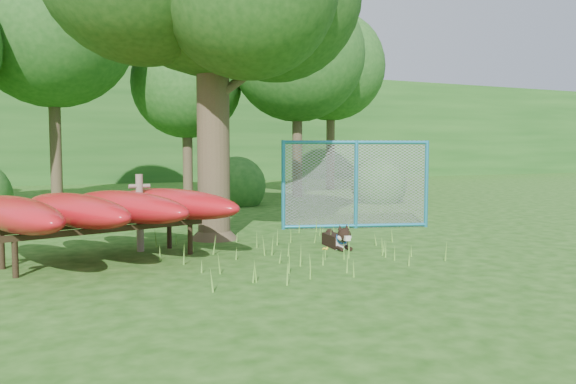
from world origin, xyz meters
name	(u,v)px	position (x,y,z in m)	size (l,w,h in m)	color
ground	(309,266)	(0.00, 0.00, 0.00)	(80.00, 80.00, 0.00)	#19440D
wooden_post	(140,211)	(-2.05, 2.24, 0.69)	(0.35, 0.13, 1.30)	#6A5D4F
kayak_rack	(101,209)	(-2.73, 1.62, 0.81)	(4.17, 3.74, 1.06)	black
husky_dog	(338,239)	(1.12, 1.13, 0.16)	(0.33, 1.01, 0.45)	black
fence_section	(356,184)	(2.70, 3.15, 0.95)	(3.14, 1.04, 3.17)	teal
wildflower_clump	(325,250)	(0.42, 0.29, 0.16)	(0.09, 0.10, 0.20)	#5C9932
bg_tree_b	(52,24)	(-3.00, 12.00, 5.61)	(5.20, 5.20, 8.22)	#3E3221
bg_tree_c	(187,83)	(1.50, 13.00, 4.11)	(4.00, 4.00, 6.12)	#3E3221
bg_tree_d	(297,54)	(5.00, 11.00, 5.08)	(4.80, 4.80, 7.50)	#3E3221
bg_tree_e	(331,67)	(8.00, 14.00, 5.23)	(4.60, 4.60, 7.55)	#3E3221
shrub_right	(378,202)	(6.50, 8.00, 0.00)	(1.80, 1.80, 1.80)	#1E511A
shrub_mid	(237,205)	(2.00, 9.00, 0.00)	(1.80, 1.80, 1.80)	#1E511A
wooded_hillside	(100,128)	(0.00, 28.00, 3.00)	(80.00, 12.00, 6.00)	#1E511A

